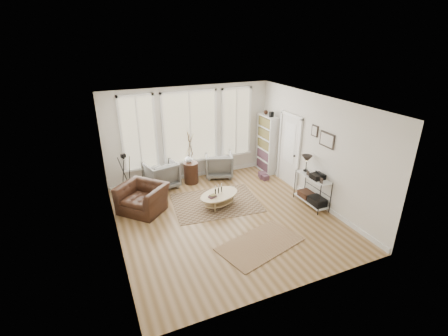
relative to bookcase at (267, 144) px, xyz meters
name	(u,v)px	position (x,y,z in m)	size (l,w,h in m)	color
room	(227,165)	(-2.42, -2.20, 0.47)	(5.50, 5.54, 2.90)	#9C7A51
bay_window	(190,129)	(-2.44, 0.49, 0.65)	(4.14, 0.12, 2.24)	#C7B97B
door	(289,148)	(0.13, -1.08, 0.17)	(0.09, 1.06, 2.22)	silver
bookcase	(267,144)	(0.00, 0.00, 0.00)	(0.31, 0.85, 2.06)	white
low_shelf	(312,188)	(-0.06, -2.52, -0.44)	(0.38, 1.08, 1.30)	white
wall_art	(324,137)	(0.14, -2.49, 0.92)	(0.04, 0.88, 0.44)	black
rug_main	(216,203)	(-2.38, -1.41, -0.95)	(2.30, 1.72, 0.01)	brown
rug_runner	(260,244)	(-2.20, -3.55, -0.94)	(1.86, 1.03, 0.01)	brown
coffee_table	(219,197)	(-2.37, -1.61, -0.67)	(1.33, 1.08, 0.53)	tan
armchair_left	(161,175)	(-3.51, 0.16, -0.55)	(0.87, 0.89, 0.81)	slate
armchair_right	(219,165)	(-1.61, 0.22, -0.56)	(0.85, 0.87, 0.80)	slate
side_table	(190,156)	(-2.59, 0.10, -0.07)	(0.44, 0.44, 1.85)	#371C11
vase	(189,158)	(-2.62, 0.20, -0.18)	(0.23, 0.23, 0.24)	silver
accent_chair	(143,198)	(-4.28, -1.03, -0.59)	(0.98, 1.12, 0.73)	#371C11
tripod_camera	(126,178)	(-4.54, -0.12, -0.35)	(0.46, 0.46, 1.31)	black
book_stack_near	(263,175)	(-0.39, -0.48, -0.86)	(0.22, 0.28, 0.18)	maroon
book_stack_far	(265,177)	(-0.39, -0.61, -0.87)	(0.20, 0.25, 0.16)	maroon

